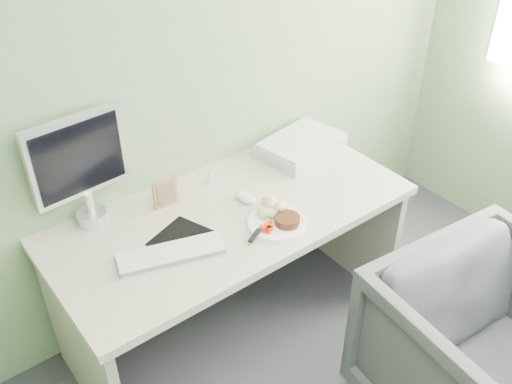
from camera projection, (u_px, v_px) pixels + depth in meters
wall_back at (175, 50)px, 2.37m from camera, size 3.50×0.00×3.50m
desk at (232, 243)px, 2.60m from camera, size 1.60×0.75×0.73m
plate at (276, 223)px, 2.41m from camera, size 0.25×0.25×0.01m
steak at (287, 220)px, 2.39m from camera, size 0.14×0.14×0.03m
potato_pile at (272, 206)px, 2.44m from camera, size 0.14×0.12×0.07m
carrot_heap at (268, 226)px, 2.36m from camera, size 0.06×0.05×0.04m
steak_knife at (258, 231)px, 2.34m from camera, size 0.20×0.11×0.02m
mousepad at (181, 238)px, 2.34m from camera, size 0.28×0.26×0.00m
keyboard at (171, 253)px, 2.24m from camera, size 0.44×0.24×0.02m
computer_mouse at (246, 198)px, 2.54m from camera, size 0.08×0.12×0.04m
photo_frame at (165, 193)px, 2.48m from camera, size 0.11×0.02×0.14m
eyedrop_bottle at (211, 177)px, 2.65m from camera, size 0.02×0.02×0.07m
scanner at (300, 146)px, 2.88m from camera, size 0.46×0.35×0.07m
monitor at (80, 166)px, 2.28m from camera, size 0.41×0.13×0.49m
desk_chair at (491, 359)px, 2.27m from camera, size 0.90×0.92×0.76m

